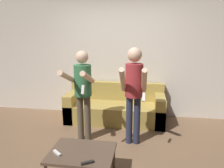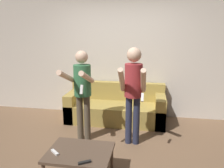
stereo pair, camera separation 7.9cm
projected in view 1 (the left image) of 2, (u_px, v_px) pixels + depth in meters
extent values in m
plane|color=brown|center=(106.00, 153.00, 3.42)|extent=(14.00, 14.00, 0.00)
cube|color=silver|center=(120.00, 55.00, 4.79)|extent=(6.40, 0.06, 2.70)
cube|color=#AD9347|center=(115.00, 112.00, 4.62)|extent=(2.03, 0.78, 0.38)
cube|color=#AD9347|center=(117.00, 91.00, 4.83)|extent=(2.03, 0.16, 0.40)
cube|color=#AD9347|center=(73.00, 105.00, 4.73)|extent=(0.20, 0.78, 0.60)
cube|color=#AD9347|center=(159.00, 110.00, 4.46)|extent=(0.20, 0.78, 0.60)
cylinder|color=brown|center=(80.00, 118.00, 3.79)|extent=(0.11, 0.11, 0.81)
cylinder|color=brown|center=(88.00, 118.00, 3.77)|extent=(0.11, 0.11, 0.81)
cylinder|color=#337047|center=(83.00, 80.00, 3.62)|extent=(0.29, 0.29, 0.52)
sphere|color=beige|center=(82.00, 57.00, 3.53)|extent=(0.21, 0.21, 0.21)
cylinder|color=beige|center=(67.00, 77.00, 3.35)|extent=(0.08, 0.59, 0.30)
cylinder|color=beige|center=(88.00, 77.00, 3.30)|extent=(0.08, 0.59, 0.30)
cube|color=white|center=(83.00, 90.00, 3.05)|extent=(0.04, 0.08, 0.13)
cylinder|color=#282D47|center=(129.00, 120.00, 3.66)|extent=(0.11, 0.11, 0.83)
cylinder|color=#282D47|center=(137.00, 120.00, 3.64)|extent=(0.11, 0.11, 0.83)
cylinder|color=#9E2D33|center=(134.00, 80.00, 3.49)|extent=(0.28, 0.28, 0.53)
sphere|color=beige|center=(135.00, 55.00, 3.39)|extent=(0.23, 0.23, 0.23)
cylinder|color=beige|center=(123.00, 80.00, 3.31)|extent=(0.08, 0.45, 0.45)
cylinder|color=beige|center=(144.00, 81.00, 3.27)|extent=(0.08, 0.45, 0.45)
cube|color=white|center=(144.00, 97.00, 3.13)|extent=(0.04, 0.11, 0.11)
cube|color=brown|center=(82.00, 153.00, 2.73)|extent=(0.81, 0.62, 0.04)
cylinder|color=brown|center=(63.00, 153.00, 3.09)|extent=(0.04, 0.04, 0.36)
cylinder|color=brown|center=(114.00, 157.00, 2.99)|extent=(0.04, 0.04, 0.36)
cube|color=black|center=(88.00, 163.00, 2.48)|extent=(0.15, 0.11, 0.02)
cube|color=white|center=(57.00, 153.00, 2.67)|extent=(0.14, 0.12, 0.02)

